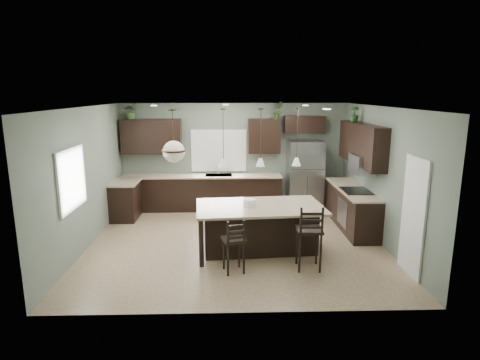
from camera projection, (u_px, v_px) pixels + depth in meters
name	position (u px, v px, depth m)	size (l,w,h in m)	color
ground	(236.00, 242.00, 8.41)	(6.00, 6.00, 0.00)	#9E8466
pantry_door	(413.00, 217.00, 6.76)	(0.04, 0.82, 2.04)	white
window_back	(219.00, 150.00, 10.74)	(1.35, 0.02, 1.00)	white
window_left	(71.00, 179.00, 7.21)	(0.02, 1.10, 1.00)	white
left_return_cabs	(125.00, 201.00, 9.90)	(0.60, 0.90, 0.90)	black
left_return_countertop	(125.00, 182.00, 9.80)	(0.66, 0.96, 0.04)	#BCAB8E
back_lower_cabs	(202.00, 193.00, 10.68)	(4.20, 0.60, 0.90)	black
back_countertop	(202.00, 176.00, 10.56)	(4.20, 0.66, 0.04)	#BCAB8E
sink_inset	(219.00, 175.00, 10.57)	(0.70, 0.45, 0.01)	gray
faucet	(219.00, 170.00, 10.51)	(0.02, 0.02, 0.28)	silver
back_upper_left	(151.00, 136.00, 10.45)	(1.55, 0.34, 0.90)	black
back_upper_right	(264.00, 136.00, 10.53)	(0.85, 0.34, 0.90)	black
fridge_header	(304.00, 125.00, 10.50)	(1.05, 0.34, 0.45)	black
right_lower_cabs	(352.00, 209.00, 9.25)	(0.60, 2.35, 0.90)	black
right_countertop	(352.00, 189.00, 9.14)	(0.66, 2.35, 0.04)	#BCAB8E
cooktop	(356.00, 191.00, 8.87)	(0.58, 0.75, 0.02)	black
wall_oven_front	(342.00, 212.00, 8.97)	(0.01, 0.72, 0.60)	gray
right_upper_cabs	(362.00, 144.00, 8.93)	(0.34, 2.35, 0.90)	black
microwave	(362.00, 164.00, 8.74)	(0.40, 0.75, 0.40)	gray
refrigerator	(305.00, 175.00, 10.62)	(0.90, 0.74, 1.85)	#9C9DA4
kitchen_island	(260.00, 228.00, 7.87)	(2.44, 1.39, 0.92)	black
serving_dish	(250.00, 203.00, 7.74)	(0.24, 0.24, 0.14)	white
bar_stool_left	(234.00, 245.00, 6.93)	(0.36, 0.36, 0.98)	black
bar_stool_right	(309.00, 237.00, 7.04)	(0.44, 0.44, 1.19)	black
pendant_left	(223.00, 138.00, 7.42)	(0.17, 0.17, 1.10)	silver
pendant_center	(261.00, 138.00, 7.49)	(0.17, 0.17, 1.10)	silver
pendant_right	(297.00, 137.00, 7.56)	(0.17, 0.17, 1.10)	white
chandelier	(173.00, 136.00, 7.03)	(0.43, 0.43, 0.94)	#F0E0C4
plant_back_left	(131.00, 111.00, 10.26)	(0.38, 0.33, 0.43)	#365826
plant_back_right	(278.00, 110.00, 10.37)	(0.24, 0.19, 0.44)	#355123
plant_right_wall	(354.00, 114.00, 9.34)	(0.20, 0.20, 0.36)	#224B20
room_shell	(236.00, 163.00, 8.05)	(6.00, 6.00, 6.00)	slate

